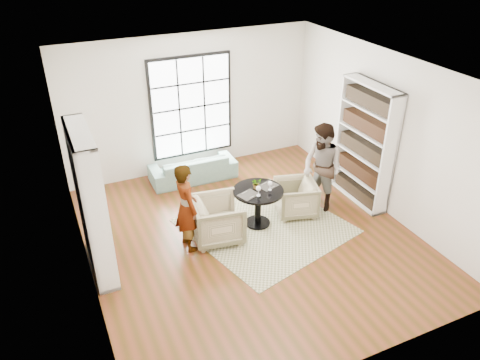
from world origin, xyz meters
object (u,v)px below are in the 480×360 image
armchair_right (295,198)px  wine_glass_right (270,184)px  pedestal_table (258,200)px  flower_centerpiece (256,183)px  person_right (322,168)px  person_left (186,207)px  wine_glass_left (258,189)px  sofa (193,168)px  armchair_left (218,220)px

armchair_right → wine_glass_right: (-0.62, -0.11, 0.52)m
pedestal_table → armchair_right: size_ratio=1.22×
flower_centerpiece → person_right: bearing=-1.8°
wine_glass_right → flower_centerpiece: flower_centerpiece is taller
wine_glass_right → flower_centerpiece: (-0.20, 0.16, -0.03)m
person_left → person_right: (2.75, 0.14, 0.07)m
pedestal_table → wine_glass_right: 0.39m
person_left → wine_glass_left: bearing=-98.2°
sofa → armchair_left: armchair_left is taller
armchair_right → wine_glass_right: size_ratio=4.17×
sofa → wine_glass_right: wine_glass_right is taller
person_right → flower_centerpiece: bearing=-105.4°
armchair_left → armchair_right: size_ratio=1.15×
pedestal_table → person_right: 1.40m
armchair_right → person_right: (0.55, 0.00, 0.52)m
sofa → person_right: size_ratio=1.07×
person_right → wine_glass_left: bearing=-95.5°
wine_glass_left → wine_glass_right: size_ratio=1.08×
armchair_left → flower_centerpiece: (0.83, 0.18, 0.44)m
pedestal_table → armchair_right: bearing=2.4°
sofa → flower_centerpiece: 2.19m
pedestal_table → armchair_left: size_ratio=1.06×
person_left → person_right: person_right is taller
sofa → person_right: 2.87m
armchair_right → person_right: person_right is taller
armchair_left → flower_centerpiece: size_ratio=4.31×
armchair_left → person_right: 2.26m
wine_glass_right → wine_glass_left: bearing=-161.9°
person_left → wine_glass_left: 1.31m
armchair_left → wine_glass_left: 0.89m
armchair_right → flower_centerpiece: bearing=-77.6°
wine_glass_right → armchair_left: bearing=-178.8°
armchair_right → wine_glass_left: 1.06m
pedestal_table → wine_glass_left: size_ratio=4.70×
sofa → armchair_left: (-0.33, -2.23, 0.12)m
armchair_right → wine_glass_left: bearing=-61.7°
pedestal_table → armchair_left: (-0.84, -0.10, -0.14)m
sofa → person_left: 2.46m
person_left → sofa: bearing=-26.6°
person_right → flower_centerpiece: (-1.37, 0.04, -0.04)m
sofa → armchair_right: 2.48m
person_right → sofa: bearing=-151.8°
armchair_right → armchair_left: bearing=-69.8°
flower_centerpiece → wine_glass_right: bearing=-38.9°
sofa → person_right: bearing=132.7°
pedestal_table → armchair_right: 0.84m
person_left → wine_glass_left: (1.30, -0.07, 0.08)m
pedestal_table → wine_glass_left: 0.39m
flower_centerpiece → sofa: bearing=103.8°
flower_centerpiece → armchair_left: bearing=-167.9°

